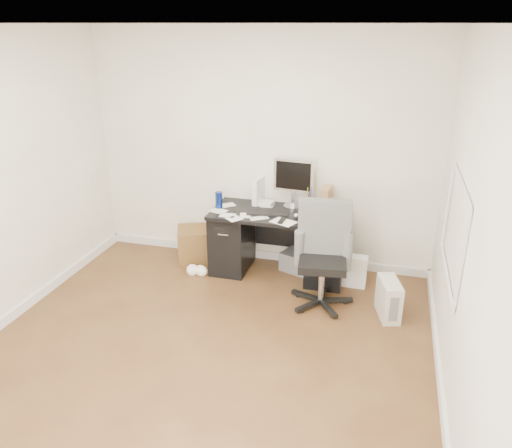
{
  "coord_description": "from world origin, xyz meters",
  "views": [
    {
      "loc": [
        1.42,
        -3.4,
        2.7
      ],
      "look_at": [
        0.16,
        1.2,
        0.77
      ],
      "focal_mm": 35.0,
      "sensor_mm": 36.0,
      "label": 1
    }
  ],
  "objects_px": {
    "keyboard": "(267,213)",
    "pc_tower": "(389,299)",
    "lcd_monitor": "(294,183)",
    "office_chair": "(323,257)",
    "wicker_basket": "(195,244)",
    "desk": "(278,241)"
  },
  "relations": [
    {
      "from": "pc_tower",
      "to": "wicker_basket",
      "type": "distance_m",
      "value": 2.42
    },
    {
      "from": "keyboard",
      "to": "lcd_monitor",
      "type": "bearing_deg",
      "value": 43.52
    },
    {
      "from": "lcd_monitor",
      "to": "wicker_basket",
      "type": "relative_size",
      "value": 1.43
    },
    {
      "from": "lcd_monitor",
      "to": "pc_tower",
      "type": "height_order",
      "value": "lcd_monitor"
    },
    {
      "from": "keyboard",
      "to": "pc_tower",
      "type": "xyz_separation_m",
      "value": [
        1.36,
        -0.53,
        -0.57
      ]
    },
    {
      "from": "pc_tower",
      "to": "wicker_basket",
      "type": "relative_size",
      "value": 0.97
    },
    {
      "from": "office_chair",
      "to": "lcd_monitor",
      "type": "bearing_deg",
      "value": 114.21
    },
    {
      "from": "desk",
      "to": "office_chair",
      "type": "distance_m",
      "value": 0.81
    },
    {
      "from": "keyboard",
      "to": "wicker_basket",
      "type": "xyz_separation_m",
      "value": [
        -0.95,
        0.18,
        -0.56
      ]
    },
    {
      "from": "wicker_basket",
      "to": "lcd_monitor",
      "type": "bearing_deg",
      "value": 5.4
    },
    {
      "from": "desk",
      "to": "office_chair",
      "type": "relative_size",
      "value": 1.4
    },
    {
      "from": "office_chair",
      "to": "wicker_basket",
      "type": "relative_size",
      "value": 2.7
    },
    {
      "from": "lcd_monitor",
      "to": "pc_tower",
      "type": "distance_m",
      "value": 1.63
    },
    {
      "from": "keyboard",
      "to": "wicker_basket",
      "type": "height_order",
      "value": "keyboard"
    },
    {
      "from": "office_chair",
      "to": "wicker_basket",
      "type": "height_order",
      "value": "office_chair"
    },
    {
      "from": "office_chair",
      "to": "pc_tower",
      "type": "height_order",
      "value": "office_chair"
    },
    {
      "from": "office_chair",
      "to": "wicker_basket",
      "type": "bearing_deg",
      "value": 151.26
    },
    {
      "from": "desk",
      "to": "pc_tower",
      "type": "height_order",
      "value": "desk"
    },
    {
      "from": "lcd_monitor",
      "to": "keyboard",
      "type": "bearing_deg",
      "value": -123.06
    },
    {
      "from": "desk",
      "to": "wicker_basket",
      "type": "xyz_separation_m",
      "value": [
        -1.06,
        0.1,
        -0.2
      ]
    },
    {
      "from": "lcd_monitor",
      "to": "keyboard",
      "type": "height_order",
      "value": "lcd_monitor"
    },
    {
      "from": "wicker_basket",
      "to": "desk",
      "type": "bearing_deg",
      "value": -5.32
    }
  ]
}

